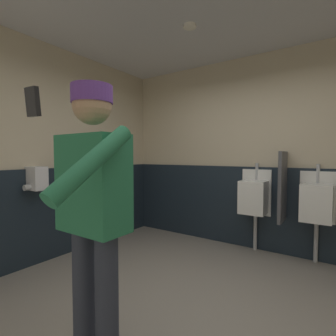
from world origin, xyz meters
TOP-DOWN VIEW (x-y plane):
  - ground_plane at (0.00, 0.00)m, footprint 4.90×4.42m
  - wall_back at (0.00, 1.97)m, footprint 4.90×0.12m
  - wall_left at (-2.21, 0.00)m, footprint 0.12×4.42m
  - wainscot_band_back at (0.00, 1.90)m, footprint 4.30×0.03m
  - wainscot_band_left at (-2.14, 0.00)m, footprint 0.03×3.82m
  - downlight_far at (-0.44, 0.67)m, footprint 0.14×0.14m
  - urinal_left at (-0.03, 1.75)m, footprint 0.40×0.34m
  - urinal_middle at (0.72, 1.75)m, footprint 0.40×0.34m
  - privacy_divider_panel at (0.35, 1.68)m, footprint 0.04×0.40m
  - person at (-0.30, -0.79)m, footprint 0.66×0.60m
  - cell_phone at (-0.01, -1.29)m, footprint 0.06×0.03m
  - hand_dryer at (-2.03, -0.21)m, footprint 0.24×0.23m

SIDE VIEW (x-z plane):
  - ground_plane at x=0.00m, z-range -0.04..0.00m
  - wainscot_band_back at x=0.00m, z-range 0.00..1.18m
  - wainscot_band_left at x=-2.14m, z-range 0.00..1.18m
  - urinal_left at x=-0.03m, z-range 0.16..1.40m
  - urinal_middle at x=0.72m, z-range 0.16..1.40m
  - privacy_divider_panel at x=0.35m, z-range 0.50..1.40m
  - person at x=-0.30m, z-range 0.17..1.94m
  - hand_dryer at x=-2.03m, z-range 0.93..1.21m
  - wall_back at x=0.00m, z-range 0.00..2.77m
  - wall_left at x=-2.21m, z-range 0.00..2.77m
  - cell_phone at x=-0.01m, z-range 1.50..1.61m
  - downlight_far at x=-0.44m, z-range 2.74..2.77m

